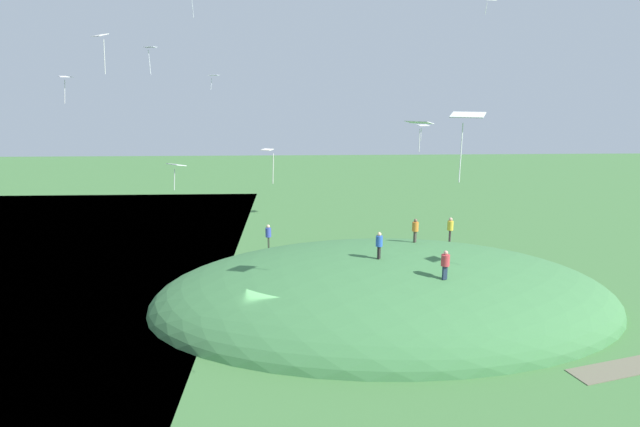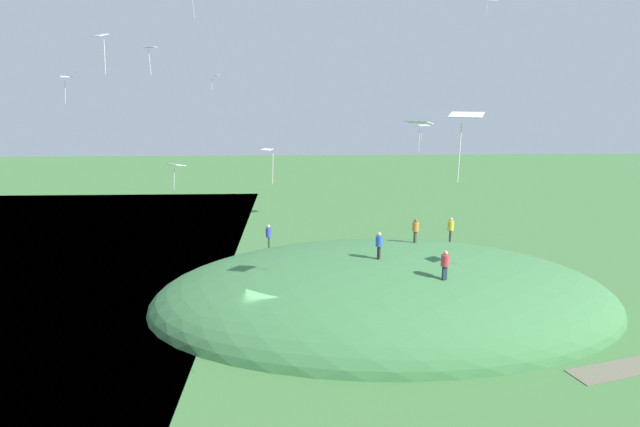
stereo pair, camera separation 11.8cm
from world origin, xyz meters
The scene contains 17 objects.
ground_plane centered at (0.00, 0.00, 0.00)m, with size 160.00×160.00×0.00m, color #41723A.
grass_hill centered at (6.97, 3.49, 0.00)m, with size 29.08×18.25×6.85m, color #3E7742.
person_watching_kites centered at (6.33, 2.26, 4.40)m, with size 0.56×0.56×1.62m.
person_with_child centered at (-0.47, 8.66, 3.27)m, with size 0.44×0.44×1.69m.
person_walking_path centered at (12.23, 8.15, 3.75)m, with size 0.55×0.55×1.73m.
person_near_shore centered at (9.32, 6.17, 4.22)m, with size 0.59×0.59×1.60m.
person_on_hilltop centered at (9.53, -0.41, 4.05)m, with size 0.59×0.59×1.64m.
kite_2 centered at (-5.01, 16.92, 14.13)m, with size 0.80×1.07×1.16m.
kite_3 centered at (10.18, 8.95, 10.65)m, with size 0.91×0.76×1.13m.
kite_4 centered at (17.34, 18.33, 20.17)m, with size 1.23×1.00×1.27m.
kite_5 centered at (7.19, -10.05, 12.21)m, with size 1.29×1.14×2.33m.
kite_6 centered at (7.38, -2.24, 11.56)m, with size 1.43×1.36×1.47m.
kite_7 centered at (0.17, -1.17, 10.07)m, with size 0.65×0.79×1.69m.
kite_8 centered at (-6.93, 5.36, 15.36)m, with size 0.77×0.63×1.59m.
kite_9 centered at (-4.11, -2.28, 9.60)m, with size 0.98×0.95×1.28m.
kite_10 centered at (-11.53, 4.36, 13.69)m, with size 0.86×0.82×1.55m.
kite_11 centered at (-9.04, 3.40, 15.82)m, with size 1.03×1.00×2.15m.
Camera 2 is at (1.71, -27.72, 13.19)m, focal length 30.19 mm.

